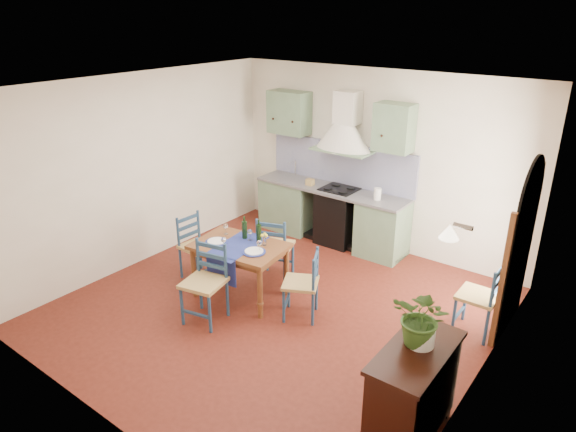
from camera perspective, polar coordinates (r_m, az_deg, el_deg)
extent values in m
plane|color=#49180F|center=(6.76, -1.19, -10.16)|extent=(5.00, 5.00, 0.00)
cube|color=white|center=(8.13, 9.72, 6.06)|extent=(5.00, 0.04, 2.80)
cube|color=gray|center=(8.91, 0.13, 1.33)|extent=(0.90, 0.60, 0.88)
cube|color=gray|center=(8.05, 10.45, -1.45)|extent=(0.70, 0.60, 0.88)
cube|color=black|center=(8.40, 5.60, -0.14)|extent=(0.60, 0.58, 0.88)
cube|color=gray|center=(8.31, 4.84, 3.03)|extent=(2.60, 0.64, 0.04)
cube|color=silver|center=(8.76, 0.13, 4.11)|extent=(0.45, 0.40, 0.03)
cylinder|color=silver|center=(8.85, 0.83, 5.35)|extent=(0.02, 0.02, 0.26)
cube|color=black|center=(8.22, 5.72, 2.98)|extent=(0.55, 0.48, 0.02)
cube|color=black|center=(8.66, 4.83, -2.26)|extent=(2.60, 0.50, 0.08)
cube|color=#0A105A|center=(8.42, 5.92, 5.83)|extent=(2.65, 0.05, 0.68)
cube|color=gray|center=(8.64, 0.12, 11.43)|extent=(0.70, 0.34, 0.70)
cube|color=gray|center=(7.68, 11.71, 9.60)|extent=(0.55, 0.34, 0.70)
cone|color=silver|center=(8.04, 6.18, 8.65)|extent=(0.96, 0.96, 0.40)
cube|color=silver|center=(8.03, 6.65, 11.89)|extent=(0.36, 0.30, 0.50)
cube|color=white|center=(5.10, 21.45, -5.24)|extent=(0.04, 5.00, 2.80)
cube|color=black|center=(6.59, 24.17, -4.97)|extent=(0.03, 1.00, 1.65)
cylinder|color=black|center=(6.29, 25.33, 1.75)|extent=(0.03, 1.00, 1.00)
cube|color=brown|center=(6.12, 22.69, -6.84)|extent=(0.06, 0.06, 1.65)
cube|color=brown|center=(7.08, 25.05, -3.26)|extent=(0.06, 0.06, 1.65)
cube|color=brown|center=(6.73, 24.71, -3.05)|extent=(0.04, 0.55, 1.96)
cylinder|color=silver|center=(4.18, 18.89, -1.11)|extent=(0.15, 0.04, 0.04)
cone|color=#FFEDC6|center=(4.24, 17.51, -1.66)|extent=(0.16, 0.16, 0.12)
cube|color=white|center=(7.84, -15.87, 4.92)|extent=(0.04, 5.00, 2.80)
cube|color=white|center=(5.77, -1.42, 14.09)|extent=(5.00, 5.00, 0.01)
cube|color=brown|center=(6.72, -5.42, -3.41)|extent=(1.27, 0.92, 0.05)
cube|color=brown|center=(6.75, -5.40, -3.91)|extent=(1.14, 0.79, 0.08)
cylinder|color=brown|center=(6.96, -10.40, -6.22)|extent=(0.07, 0.07, 0.70)
cylinder|color=brown|center=(7.40, -7.18, -4.19)|extent=(0.07, 0.07, 0.70)
cylinder|color=brown|center=(6.40, -3.13, -8.56)|extent=(0.07, 0.07, 0.70)
cylinder|color=brown|center=(6.88, -0.16, -6.17)|extent=(0.07, 0.07, 0.70)
cube|color=navy|center=(6.67, -5.67, -3.35)|extent=(0.55, 0.93, 0.01)
cube|color=navy|center=(6.50, -7.43, -5.96)|extent=(0.44, 0.07, 0.38)
cylinder|color=navy|center=(6.80, -7.95, -2.86)|extent=(0.30, 0.30, 0.01)
cylinder|color=white|center=(6.79, -7.96, -2.78)|extent=(0.24, 0.24, 0.01)
cylinder|color=navy|center=(6.48, -3.80, -4.00)|extent=(0.30, 0.30, 0.01)
cylinder|color=white|center=(6.47, -3.80, -3.92)|extent=(0.24, 0.24, 0.01)
cylinder|color=black|center=(6.82, -4.86, -1.30)|extent=(0.07, 0.07, 0.32)
cylinder|color=black|center=(6.70, -3.27, -1.69)|extent=(0.07, 0.07, 0.32)
cylinder|color=white|center=(6.64, -2.63, -2.84)|extent=(0.05, 0.05, 0.10)
sphere|color=yellow|center=(6.60, -2.64, -2.13)|extent=(0.10, 0.10, 0.10)
cylinder|color=navy|center=(6.44, -11.71, -9.80)|extent=(0.04, 0.04, 0.51)
cylinder|color=navy|center=(6.59, -9.83, -6.38)|extent=(0.04, 0.04, 1.00)
cylinder|color=navy|center=(6.24, -8.69, -10.72)|extent=(0.04, 0.04, 0.51)
cylinder|color=navy|center=(6.39, -6.84, -7.16)|extent=(0.04, 0.04, 1.00)
cube|color=tan|center=(6.33, -9.36, -7.33)|extent=(0.55, 0.55, 0.04)
cube|color=navy|center=(6.41, -8.44, -5.47)|extent=(0.42, 0.11, 0.05)
cube|color=navy|center=(6.35, -8.51, -4.40)|extent=(0.42, 0.11, 0.05)
cube|color=navy|center=(6.29, -8.58, -3.32)|extent=(0.42, 0.11, 0.05)
cube|color=navy|center=(6.36, -10.19, -10.68)|extent=(0.40, 0.12, 0.03)
cylinder|color=navy|center=(7.43, 0.53, -4.76)|extent=(0.04, 0.04, 0.50)
cylinder|color=navy|center=(6.99, -0.38, -4.40)|extent=(0.04, 0.04, 0.98)
cylinder|color=navy|center=(7.54, -2.33, -4.36)|extent=(0.04, 0.04, 0.50)
cylinder|color=navy|center=(7.10, -3.40, -3.98)|extent=(0.04, 0.04, 0.98)
cube|color=tan|center=(7.20, -1.40, -3.34)|extent=(0.58, 0.58, 0.04)
cube|color=navy|center=(6.97, -1.92, -2.99)|extent=(0.40, 0.17, 0.05)
cube|color=navy|center=(6.92, -1.93, -2.02)|extent=(0.40, 0.17, 0.05)
cube|color=navy|center=(6.86, -1.94, -1.03)|extent=(0.40, 0.17, 0.05)
cube|color=navy|center=(7.50, -0.91, -4.93)|extent=(0.38, 0.16, 0.03)
cylinder|color=navy|center=(7.24, -9.98, -6.02)|extent=(0.04, 0.04, 0.47)
cylinder|color=navy|center=(7.40, -11.97, -3.55)|extent=(0.04, 0.04, 0.93)
cylinder|color=navy|center=(7.45, -7.82, -5.02)|extent=(0.04, 0.04, 0.47)
cylinder|color=navy|center=(7.60, -9.80, -2.65)|extent=(0.04, 0.04, 0.93)
cube|color=tan|center=(7.36, -9.96, -3.32)|extent=(0.46, 0.46, 0.04)
cube|color=navy|center=(7.44, -10.95, -2.02)|extent=(0.05, 0.39, 0.05)
cube|color=navy|center=(7.39, -11.02, -1.14)|extent=(0.05, 0.39, 0.05)
cube|color=navy|center=(7.34, -11.09, -0.26)|extent=(0.05, 0.39, 0.05)
cube|color=navy|center=(7.36, -8.86, -5.87)|extent=(0.05, 0.37, 0.03)
cylinder|color=navy|center=(6.66, 0.09, -8.39)|extent=(0.04, 0.04, 0.46)
cylinder|color=navy|center=(6.51, 3.22, -7.00)|extent=(0.04, 0.04, 0.89)
cylinder|color=navy|center=(6.36, -0.48, -10.00)|extent=(0.04, 0.04, 0.46)
cylinder|color=navy|center=(6.20, 2.80, -8.59)|extent=(0.04, 0.04, 0.89)
cube|color=tan|center=(6.36, 1.41, -7.45)|extent=(0.56, 0.56, 0.04)
cube|color=navy|center=(6.28, 3.04, -6.60)|extent=(0.19, 0.35, 0.04)
cube|color=navy|center=(6.22, 3.06, -5.64)|extent=(0.19, 0.35, 0.04)
cube|color=navy|center=(6.17, 3.08, -4.66)|extent=(0.19, 0.35, 0.04)
cube|color=navy|center=(6.54, -0.19, -9.55)|extent=(0.19, 0.33, 0.02)
cylinder|color=navy|center=(6.77, 19.05, -9.09)|extent=(0.04, 0.04, 0.48)
cylinder|color=navy|center=(6.58, 22.41, -8.22)|extent=(0.04, 0.04, 0.94)
cylinder|color=navy|center=(6.46, 17.95, -10.55)|extent=(0.04, 0.04, 0.48)
cylinder|color=navy|center=(6.26, 21.46, -9.70)|extent=(0.04, 0.04, 0.94)
cube|color=tan|center=(6.45, 20.37, -8.31)|extent=(0.44, 0.44, 0.04)
cube|color=navy|center=(6.35, 22.15, -7.73)|extent=(0.03, 0.40, 0.05)
cube|color=navy|center=(6.29, 22.31, -6.73)|extent=(0.03, 0.40, 0.05)
cube|color=navy|center=(6.23, 22.48, -5.72)|extent=(0.03, 0.40, 0.05)
cube|color=navy|center=(6.64, 18.46, -10.19)|extent=(0.03, 0.38, 0.03)
cube|color=black|center=(4.88, 13.67, -18.47)|extent=(0.45, 1.00, 0.82)
cube|color=black|center=(4.62, 14.16, -14.45)|extent=(0.50, 1.05, 0.04)
cube|color=brown|center=(4.81, 9.79, -19.43)|extent=(0.02, 0.38, 0.63)
cube|color=brown|center=(5.13, 12.29, -16.53)|extent=(0.02, 0.38, 0.63)
cube|color=black|center=(5.53, 13.46, -18.88)|extent=(0.08, 0.08, 0.08)
cube|color=black|center=(5.45, 17.02, -20.06)|extent=(0.08, 0.08, 0.08)
imported|color=#345920|center=(4.53, 14.74, -10.91)|extent=(0.48, 0.42, 0.53)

